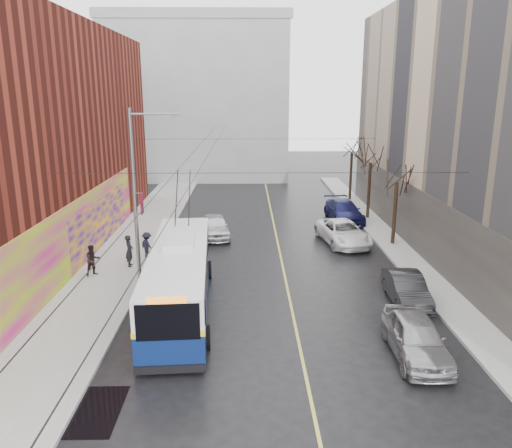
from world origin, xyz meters
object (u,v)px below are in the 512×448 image
Objects in this scene: tree_far at (352,145)px; tree_mid at (371,153)px; parked_car_c at (343,232)px; parked_car_d at (344,211)px; pedestrian_a at (129,251)px; pedestrian_b at (93,260)px; parked_car_b at (406,289)px; trolleybus at (180,277)px; tree_near at (398,170)px; pedestrian_c at (147,245)px; parked_car_a at (416,337)px; streetlight_pole at (137,191)px; following_car at (215,226)px.

tree_mid is at bearing -90.00° from tree_far.
parked_car_d is (1.20, 5.96, 0.03)m from parked_car_c.
pedestrian_a is 1.07× the size of pedestrian_b.
pedestrian_a reaches higher than parked_car_b.
pedestrian_b is at bearing 124.38° from pedestrian_a.
parked_car_b is 2.36× the size of pedestrian_a.
tree_mid is 1.22× the size of parked_car_d.
trolleybus reaches higher than parked_car_c.
tree_near is at bearing 79.91° from parked_car_b.
pedestrian_c is at bearing -32.77° from pedestrian_a.
tree_mid reaches higher than parked_car_a.
parked_car_d is at bearing 68.72° from parked_car_c.
parked_car_a is at bearing -98.41° from parked_car_d.
streetlight_pole is 4.94× the size of pedestrian_a.
pedestrian_c is at bearing 96.20° from streetlight_pole.
parked_car_d is at bearing 107.20° from tree_near.
tree_near reaches higher than parked_car_b.
pedestrian_a reaches higher than parked_car_d.
trolleybus is 7.59× the size of pedestrian_c.
streetlight_pole reaches higher than parked_car_d.
parked_car_a is 16.81m from pedestrian_c.
pedestrian_a is (-16.21, -4.14, -3.92)m from tree_near.
tree_mid reaches higher than tree_near.
parked_car_c is 3.00× the size of pedestrian_a.
tree_far is 24.67m from pedestrian_a.
following_car is (0.91, 11.90, -0.80)m from trolleybus.
streetlight_pole is 1.37× the size of tree_far.
pedestrian_a is at bearing -170.29° from parked_car_c.
pedestrian_a is (-1.07, 1.86, -3.79)m from streetlight_pole.
tree_mid is at bearing 90.00° from tree_near.
pedestrian_a is at bearing -133.08° from following_car.
parked_car_a is 5.11m from parked_car_b.
tree_near reaches higher than pedestrian_b.
tree_mid is 20.11m from pedestrian_a.
trolleybus is at bearing -175.14° from parked_car_b.
tree_mid is 21.24m from trolleybus.
parked_car_d is (1.20, 20.59, 0.00)m from parked_car_a.
pedestrian_c is at bearing 11.37° from pedestrian_b.
tree_mid is 18.77m from pedestrian_c.
parked_car_a is at bearing -179.24° from pedestrian_c.
pedestrian_b is (-2.71, 0.42, -3.85)m from streetlight_pole.
parked_car_b is 14.98m from pedestrian_c.
tree_far is at bearing 84.79° from parked_car_a.
parked_car_d is (10.65, 16.12, -0.77)m from trolleybus.
tree_far is 0.55× the size of trolleybus.
parked_car_c is at bearing -116.20° from tree_mid.
following_car is at bearing -83.65° from pedestrian_c.
pedestrian_c reaches higher than following_car.
trolleybus is at bearing 155.96° from parked_car_a.
parked_car_c is at bearing -106.45° from parked_car_d.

